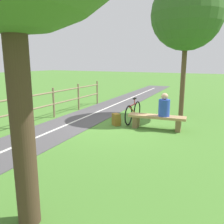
# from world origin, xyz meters

# --- Properties ---
(ground_plane) EXTENTS (80.00, 80.00, 0.00)m
(ground_plane) POSITION_xyz_m (0.00, 0.00, 0.00)
(ground_plane) COLOR #477A2D
(bench) EXTENTS (1.94, 0.72, 0.46)m
(bench) POSITION_xyz_m (-1.42, -0.08, 0.32)
(bench) COLOR #A88456
(bench) RESTS_ON ground_plane
(person_seated) EXTENTS (0.42, 0.42, 0.76)m
(person_seated) POSITION_xyz_m (-1.65, -0.11, 0.79)
(person_seated) COLOR #2847B7
(person_seated) RESTS_ON bench
(bicycle) EXTENTS (0.17, 1.67, 0.90)m
(bicycle) POSITION_xyz_m (-0.36, -0.52, 0.38)
(bicycle) COLOR black
(bicycle) RESTS_ON ground_plane
(backpack) EXTENTS (0.37, 0.36, 0.42)m
(backpack) POSITION_xyz_m (-0.03, 0.17, 0.21)
(backpack) COLOR olive
(backpack) RESTS_ON ground_plane
(tree_far_right) EXTENTS (2.70, 2.70, 5.32)m
(tree_far_right) POSITION_xyz_m (-1.74, -2.21, 3.95)
(tree_far_right) COLOR brown
(tree_far_right) RESTS_ON ground_plane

